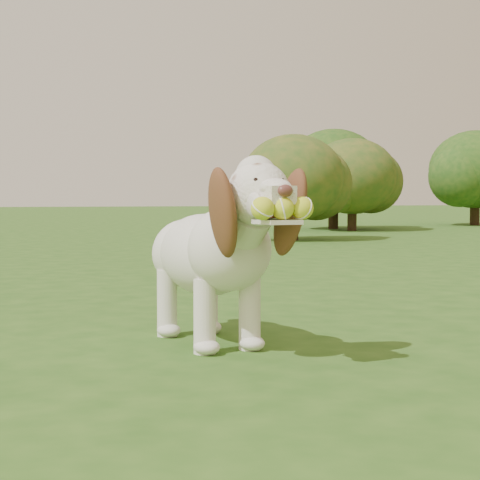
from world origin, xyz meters
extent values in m
plane|color=#284F16|center=(0.00, 0.00, 0.00)|extent=(80.00, 80.00, 0.00)
ellipsoid|color=silver|center=(0.06, -0.16, 0.37)|extent=(0.43, 0.69, 0.34)
ellipsoid|color=silver|center=(0.10, -0.41, 0.41)|extent=(0.38, 0.38, 0.33)
ellipsoid|color=silver|center=(0.02, 0.06, 0.36)|extent=(0.35, 0.35, 0.30)
cylinder|color=silver|center=(0.12, -0.53, 0.50)|extent=(0.22, 0.29, 0.26)
sphere|color=silver|center=(0.14, -0.66, 0.63)|extent=(0.27, 0.27, 0.24)
sphere|color=silver|center=(0.13, -0.64, 0.69)|extent=(0.18, 0.18, 0.15)
cube|color=silver|center=(0.16, -0.79, 0.62)|extent=(0.12, 0.15, 0.06)
ellipsoid|color=#592D28|center=(0.17, -0.86, 0.64)|extent=(0.06, 0.04, 0.04)
cube|color=silver|center=(0.16, -0.80, 0.53)|extent=(0.15, 0.17, 0.02)
ellipsoid|color=brown|center=(0.00, -0.67, 0.56)|extent=(0.15, 0.24, 0.36)
ellipsoid|color=brown|center=(0.27, -0.63, 0.56)|extent=(0.16, 0.22, 0.36)
cylinder|color=silver|center=(0.00, 0.20, 0.40)|extent=(0.08, 0.17, 0.13)
cylinder|color=silver|center=(0.00, -0.40, 0.15)|extent=(0.10, 0.10, 0.29)
cylinder|color=silver|center=(0.19, -0.37, 0.15)|extent=(0.10, 0.10, 0.29)
cylinder|color=silver|center=(-0.07, 0.02, 0.15)|extent=(0.10, 0.10, 0.29)
cylinder|color=silver|center=(0.12, 0.06, 0.15)|extent=(0.10, 0.10, 0.29)
sphere|color=yellow|center=(0.09, -0.86, 0.58)|extent=(0.09, 0.09, 0.08)
sphere|color=yellow|center=(0.17, -0.84, 0.58)|extent=(0.09, 0.09, 0.08)
sphere|color=yellow|center=(0.24, -0.83, 0.58)|extent=(0.09, 0.09, 0.08)
cylinder|color=#382314|center=(2.99, 6.94, 0.23)|extent=(0.15, 0.15, 0.47)
ellipsoid|color=#194515|center=(2.99, 6.94, 0.86)|extent=(1.41, 1.41, 1.20)
cylinder|color=#382314|center=(8.44, 11.10, 0.31)|extent=(0.20, 0.20, 0.63)
ellipsoid|color=#194515|center=(8.44, 11.10, 1.15)|extent=(1.88, 1.88, 1.60)
cylinder|color=#382314|center=(4.95, 10.25, 0.29)|extent=(0.18, 0.18, 0.59)
ellipsoid|color=#194515|center=(4.95, 10.25, 1.08)|extent=(1.77, 1.77, 1.50)
cylinder|color=#382314|center=(4.98, 9.46, 0.26)|extent=(0.16, 0.16, 0.52)
ellipsoid|color=#194515|center=(4.98, 9.46, 0.95)|extent=(1.56, 1.56, 1.32)
camera|label=1|loc=(-0.72, -3.45, 0.62)|focal=60.00mm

